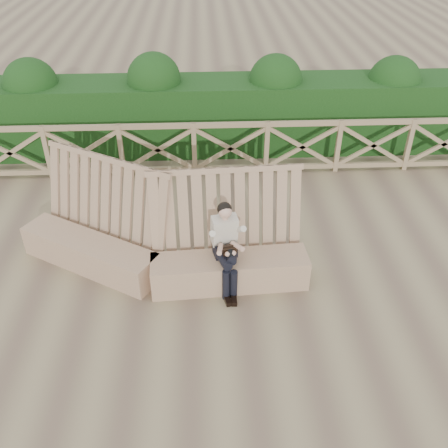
{
  "coord_description": "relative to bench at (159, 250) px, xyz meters",
  "views": [
    {
      "loc": [
        -0.54,
        -5.4,
        4.95
      ],
      "look_at": [
        -0.27,
        0.4,
        0.9
      ],
      "focal_mm": 40.0,
      "sensor_mm": 36.0,
      "label": 1
    }
  ],
  "objects": [
    {
      "name": "hedge",
      "position": [
        1.23,
        4.22,
        0.34
      ],
      "size": [
        12.0,
        1.2,
        1.5
      ],
      "primitive_type": "cube",
      "color": "black",
      "rests_on": "ground"
    },
    {
      "name": "guardrail",
      "position": [
        1.23,
        3.02,
        0.15
      ],
      "size": [
        10.1,
        0.09,
        1.1
      ],
      "color": "olive",
      "rests_on": "ground"
    },
    {
      "name": "woman",
      "position": [
        0.98,
        -0.32,
        0.33
      ],
      "size": [
        0.42,
        0.79,
        1.34
      ],
      "rotation": [
        0.0,
        0.0,
        0.22
      ],
      "color": "black",
      "rests_on": "ground"
    },
    {
      "name": "ground",
      "position": [
        1.23,
        -0.48,
        -0.41
      ],
      "size": [
        60.0,
        60.0,
        0.0
      ],
      "primitive_type": "plane",
      "color": "brown",
      "rests_on": "ground"
    },
    {
      "name": "bench",
      "position": [
        0.0,
        0.0,
        0.0
      ],
      "size": [
        4.34,
        1.85,
        1.62
      ],
      "rotation": [
        0.0,
        0.0,
        -0.27
      ],
      "color": "#987556",
      "rests_on": "ground"
    }
  ]
}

